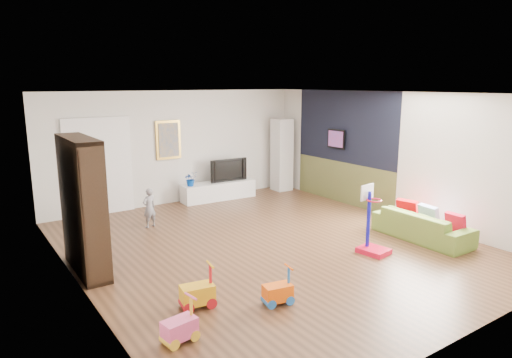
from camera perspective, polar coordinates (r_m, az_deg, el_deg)
floor at (r=8.35m, az=1.57°, el=-8.22°), size 6.50×7.50×0.00m
ceiling at (r=7.84m, az=1.68°, el=10.65°), size 6.50×7.50×0.00m
wall_back at (r=11.19m, az=-9.78°, el=3.93°), size 6.50×0.00×2.70m
wall_front at (r=5.51m, az=25.36°, el=-5.34°), size 6.50×0.00×2.70m
wall_left at (r=6.65m, az=-21.65°, el=-2.18°), size 0.00×7.50×2.70m
wall_right at (r=10.21m, az=16.55°, el=2.85°), size 0.00×7.50×2.70m
navy_accent at (r=11.07m, az=11.01°, el=6.41°), size 0.01×3.20×1.70m
olive_wainscot at (r=11.27m, az=10.74°, el=-0.44°), size 0.01×3.20×1.00m
doorway at (r=10.56m, az=-19.01°, el=1.33°), size 1.45×0.06×2.10m
painting_back at (r=11.03m, az=-10.91°, el=4.82°), size 0.62×0.06×0.92m
artwork_right at (r=11.19m, az=9.99°, el=4.96°), size 0.04×0.56×0.46m
media_console at (r=11.49m, az=-4.72°, el=-1.46°), size 1.92×0.57×0.44m
tall_cabinet at (r=12.35m, az=3.24°, el=3.04°), size 0.47×0.47×1.94m
bookshelf at (r=7.41m, az=-20.83°, el=-3.15°), size 0.39×1.44×2.09m
sofa at (r=9.09m, az=20.05°, el=-5.48°), size 0.75×1.85×0.54m
basketball_hoop at (r=8.02m, az=14.69°, el=-4.97°), size 0.48×0.56×1.19m
ride_on_yellow at (r=6.11m, az=-7.37°, el=-13.22°), size 0.47×0.34×0.57m
ride_on_orange at (r=6.17m, az=2.73°, el=-13.23°), size 0.42×0.30×0.50m
ride_on_pink at (r=5.43m, az=-9.58°, el=-17.12°), size 0.41×0.29×0.51m
child at (r=9.46m, az=-13.19°, el=-3.52°), size 0.34×0.26×0.81m
tv at (r=11.53m, az=-3.64°, el=1.19°), size 1.00×0.19×0.57m
vase_plant at (r=11.05m, az=-8.17°, el=0.03°), size 0.33×0.29×0.35m
pillow_left at (r=8.92m, az=23.67°, el=-5.06°), size 0.10×0.36×0.36m
pillow_center at (r=9.20m, az=20.79°, el=-4.32°), size 0.15×0.42×0.41m
pillow_right at (r=9.48m, az=18.40°, el=-3.68°), size 0.19×0.43×0.41m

